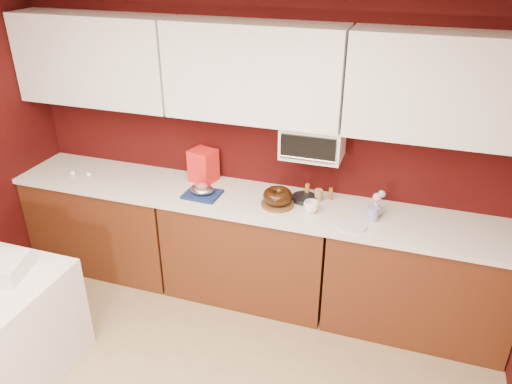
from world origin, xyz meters
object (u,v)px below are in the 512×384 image
object	(u,v)px
pandoro_box	(203,165)
blue_jar	(373,214)
toaster_oven	(313,141)
coffee_mug	(311,206)
foil_ham_nest	(202,189)
flower_vase	(376,207)
bundt_cake	(278,196)

from	to	relation	value
pandoro_box	blue_jar	bearing A→B (deg)	6.09
toaster_oven	coffee_mug	bearing A→B (deg)	-74.91
foil_ham_nest	flower_vase	bearing A→B (deg)	4.97
foil_ham_nest	flower_vase	world-z (taller)	flower_vase
pandoro_box	bundt_cake	bearing A→B (deg)	-3.06
blue_jar	bundt_cake	bearing A→B (deg)	-179.15
foil_ham_nest	toaster_oven	bearing A→B (deg)	16.08
bundt_cake	foil_ham_nest	distance (m)	0.61
coffee_mug	flower_vase	bearing A→B (deg)	12.97
bundt_cake	foil_ham_nest	bearing A→B (deg)	-177.13
foil_ham_nest	pandoro_box	xyz separation A→B (m)	(-0.10, 0.26, 0.08)
bundt_cake	pandoro_box	distance (m)	0.75
bundt_cake	pandoro_box	bearing A→B (deg)	162.09
bundt_cake	blue_jar	distance (m)	0.71
bundt_cake	blue_jar	size ratio (longest dim) A/B	2.26
toaster_oven	coffee_mug	world-z (taller)	toaster_oven
foil_ham_nest	coffee_mug	world-z (taller)	coffee_mug
bundt_cake	toaster_oven	bearing A→B (deg)	45.02
foil_ham_nest	blue_jar	bearing A→B (deg)	1.79
bundt_cake	coffee_mug	distance (m)	0.27
blue_jar	flower_vase	distance (m)	0.08
pandoro_box	coffee_mug	world-z (taller)	pandoro_box
pandoro_box	coffee_mug	distance (m)	1.01
toaster_oven	flower_vase	distance (m)	0.67
foil_ham_nest	blue_jar	size ratio (longest dim) A/B	1.88
bundt_cake	foil_ham_nest	world-z (taller)	bundt_cake
blue_jar	flower_vase	world-z (taller)	flower_vase
pandoro_box	flower_vase	xyz separation A→B (m)	(1.43, -0.14, -0.07)
toaster_oven	bundt_cake	xyz separation A→B (m)	(-0.20, -0.20, -0.40)
flower_vase	pandoro_box	bearing A→B (deg)	174.24
coffee_mug	flower_vase	world-z (taller)	flower_vase
bundt_cake	coffee_mug	size ratio (longest dim) A/B	2.09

